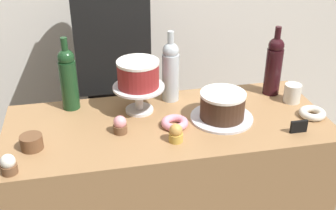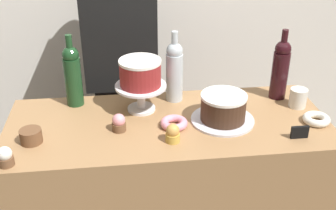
# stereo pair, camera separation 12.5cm
# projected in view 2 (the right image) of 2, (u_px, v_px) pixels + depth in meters

# --- Properties ---
(display_counter) EXTENTS (1.35, 0.56, 0.89)m
(display_counter) POSITION_uv_depth(u_px,v_px,m) (168.00, 204.00, 1.97)
(display_counter) COLOR #997047
(display_counter) RESTS_ON ground_plane
(cake_stand_pedestal) EXTENTS (0.22, 0.22, 0.12)m
(cake_stand_pedestal) POSITION_uv_depth(u_px,v_px,m) (141.00, 93.00, 1.81)
(cake_stand_pedestal) COLOR silver
(cake_stand_pedestal) RESTS_ON display_counter
(white_layer_cake) EXTENTS (0.18, 0.18, 0.11)m
(white_layer_cake) POSITION_uv_depth(u_px,v_px,m) (140.00, 73.00, 1.77)
(white_layer_cake) COLOR maroon
(white_layer_cake) RESTS_ON cake_stand_pedestal
(silver_serving_platter) EXTENTS (0.27, 0.27, 0.01)m
(silver_serving_platter) POSITION_uv_depth(u_px,v_px,m) (222.00, 120.00, 1.76)
(silver_serving_platter) COLOR silver
(silver_serving_platter) RESTS_ON display_counter
(chocolate_round_cake) EXTENTS (0.19, 0.19, 0.11)m
(chocolate_round_cake) POSITION_uv_depth(u_px,v_px,m) (223.00, 107.00, 1.74)
(chocolate_round_cake) COLOR #3D2619
(chocolate_round_cake) RESTS_ON silver_serving_platter
(wine_bottle_clear) EXTENTS (0.08, 0.08, 0.33)m
(wine_bottle_clear) POSITION_uv_depth(u_px,v_px,m) (174.00, 71.00, 1.87)
(wine_bottle_clear) COLOR #B2BCC1
(wine_bottle_clear) RESTS_ON display_counter
(wine_bottle_dark_red) EXTENTS (0.08, 0.08, 0.33)m
(wine_bottle_dark_red) POSITION_uv_depth(u_px,v_px,m) (280.00, 68.00, 1.89)
(wine_bottle_dark_red) COLOR black
(wine_bottle_dark_red) RESTS_ON display_counter
(wine_bottle_green) EXTENTS (0.08, 0.08, 0.33)m
(wine_bottle_green) POSITION_uv_depth(u_px,v_px,m) (73.00, 75.00, 1.83)
(wine_bottle_green) COLOR #193D1E
(wine_bottle_green) RESTS_ON display_counter
(cupcake_caramel) EXTENTS (0.06, 0.06, 0.07)m
(cupcake_caramel) POSITION_uv_depth(u_px,v_px,m) (172.00, 134.00, 1.61)
(cupcake_caramel) COLOR gold
(cupcake_caramel) RESTS_ON display_counter
(cupcake_vanilla) EXTENTS (0.06, 0.06, 0.07)m
(cupcake_vanilla) POSITION_uv_depth(u_px,v_px,m) (5.00, 157.00, 1.48)
(cupcake_vanilla) COLOR brown
(cupcake_vanilla) RESTS_ON display_counter
(cupcake_strawberry) EXTENTS (0.06, 0.06, 0.07)m
(cupcake_strawberry) POSITION_uv_depth(u_px,v_px,m) (119.00, 123.00, 1.68)
(cupcake_strawberry) COLOR brown
(cupcake_strawberry) RESTS_ON display_counter
(donut_pink) EXTENTS (0.11, 0.11, 0.03)m
(donut_pink) POSITION_uv_depth(u_px,v_px,m) (174.00, 123.00, 1.72)
(donut_pink) COLOR pink
(donut_pink) RESTS_ON display_counter
(donut_sugar) EXTENTS (0.11, 0.11, 0.03)m
(donut_sugar) POSITION_uv_depth(u_px,v_px,m) (316.00, 119.00, 1.75)
(donut_sugar) COLOR silver
(donut_sugar) RESTS_ON display_counter
(cookie_stack) EXTENTS (0.08, 0.08, 0.05)m
(cookie_stack) POSITION_uv_depth(u_px,v_px,m) (31.00, 136.00, 1.61)
(cookie_stack) COLOR brown
(cookie_stack) RESTS_ON display_counter
(price_sign_chalkboard) EXTENTS (0.07, 0.01, 0.05)m
(price_sign_chalkboard) POSITION_uv_depth(u_px,v_px,m) (300.00, 132.00, 1.64)
(price_sign_chalkboard) COLOR black
(price_sign_chalkboard) RESTS_ON display_counter
(coffee_cup_ceramic) EXTENTS (0.08, 0.08, 0.08)m
(coffee_cup_ceramic) POSITION_uv_depth(u_px,v_px,m) (298.00, 98.00, 1.86)
(coffee_cup_ceramic) COLOR silver
(coffee_cup_ceramic) RESTS_ON display_counter
(barista_figure) EXTENTS (0.36, 0.22, 1.60)m
(barista_figure) POSITION_uv_depth(u_px,v_px,m) (122.00, 85.00, 2.21)
(barista_figure) COLOR black
(barista_figure) RESTS_ON ground_plane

